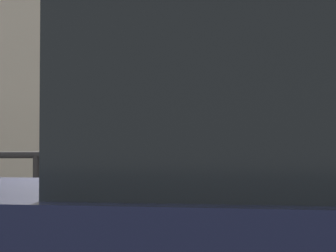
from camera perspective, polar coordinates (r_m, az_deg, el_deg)
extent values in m
cylinder|color=black|center=(3.99, 5.44, 0.39)|extent=(0.19, 0.19, 0.32)
sphere|color=silver|center=(4.01, 5.43, 3.10)|extent=(0.18, 0.18, 0.18)
cube|color=black|center=(3.90, 5.17, 1.47)|extent=(0.10, 0.01, 0.07)
cube|color=yellow|center=(3.90, 5.18, -0.38)|extent=(0.11, 0.01, 0.09)
cube|color=maroon|center=(4.24, -1.04, -0.40)|extent=(0.48, 0.27, 0.66)
sphere|color=brown|center=(4.28, -1.04, 5.62)|extent=(0.24, 0.24, 0.24)
cylinder|color=maroon|center=(4.35, -4.38, -0.20)|extent=(0.09, 0.09, 0.62)
cylinder|color=maroon|center=(4.34, 3.33, 1.36)|extent=(0.14, 0.52, 0.49)
cylinder|color=black|center=(6.56, 6.58, -2.06)|extent=(24.00, 0.06, 0.06)
cylinder|color=black|center=(6.57, 6.60, -6.37)|extent=(24.00, 0.05, 0.05)
cylinder|color=black|center=(7.17, -9.51, -6.46)|extent=(0.06, 0.06, 1.10)
cylinder|color=black|center=(6.58, 6.60, -6.84)|extent=(0.06, 0.06, 1.10)
cube|color=gray|center=(9.38, 9.26, 0.48)|extent=(32.00, 0.50, 3.33)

